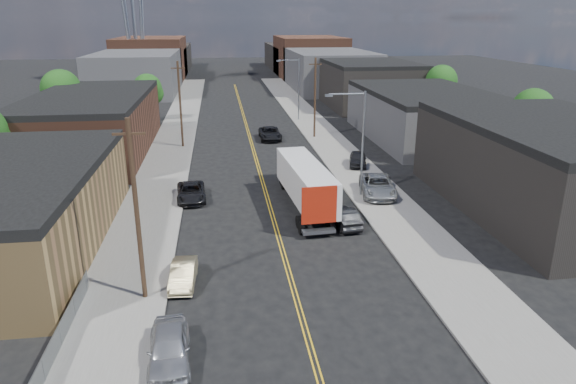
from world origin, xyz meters
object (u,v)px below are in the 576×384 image
object	(u,v)px
semi_truck	(303,179)
car_ahead_truck	(270,133)
car_left_b	(183,274)
car_left_c	(191,192)
car_right_oncoming	(344,217)
car_left_a	(169,348)
car_right_lot_c	(358,159)
car_right_lot_a	(378,186)

from	to	relation	value
semi_truck	car_ahead_truck	world-z (taller)	semi_truck
car_left_b	car_ahead_truck	distance (m)	37.41
car_left_b	car_left_c	bearing A→B (deg)	93.54
car_right_oncoming	car_left_a	bearing A→B (deg)	46.20
semi_truck	car_left_c	bearing A→B (deg)	162.86
car_left_a	car_left_b	bearing A→B (deg)	85.09
car_left_a	car_right_oncoming	world-z (taller)	car_left_a
car_ahead_truck	car_left_a	bearing A→B (deg)	-101.59
car_right_oncoming	car_right_lot_c	distance (m)	16.10
car_left_c	car_ahead_truck	world-z (taller)	car_ahead_truck
car_left_a	car_ahead_truck	xyz separation A→B (m)	(8.87, 43.57, -0.00)
car_right_lot_a	car_right_lot_c	bearing A→B (deg)	95.12
car_ahead_truck	semi_truck	bearing A→B (deg)	-89.40
semi_truck	car_ahead_truck	xyz separation A→B (m)	(-0.28, 23.89, -1.39)
car_right_oncoming	car_right_lot_a	world-z (taller)	car_right_lot_a
semi_truck	car_left_b	distance (m)	15.45
car_left_a	car_right_lot_c	xyz separation A→B (m)	(16.57, 29.79, 0.10)
car_left_a	car_left_b	distance (m)	7.18
car_left_b	car_right_oncoming	world-z (taller)	car_right_oncoming
car_right_lot_a	car_ahead_truck	size ratio (longest dim) A/B	1.07
car_right_lot_c	car_ahead_truck	xyz separation A→B (m)	(-7.70, 13.78, -0.11)
semi_truck	car_left_a	xyz separation A→B (m)	(-9.15, -19.68, -1.38)
car_right_oncoming	car_ahead_truck	xyz separation A→B (m)	(-2.53, 29.03, 0.07)
car_left_c	car_ahead_truck	distance (m)	23.52
car_right_oncoming	car_right_lot_a	xyz separation A→B (m)	(4.44, 6.08, 0.27)
semi_truck	car_left_a	bearing A→B (deg)	-119.09
car_left_c	car_right_lot_c	distance (m)	18.40
car_left_a	car_right_lot_c	bearing A→B (deg)	57.58
car_right_lot_a	car_left_a	bearing A→B (deg)	-117.90
semi_truck	car_left_c	distance (m)	9.51
car_left_b	car_right_lot_a	world-z (taller)	car_right_lot_a
semi_truck	car_ahead_truck	size ratio (longest dim) A/B	2.64
semi_truck	car_ahead_truck	bearing A→B (deg)	86.54
car_right_lot_a	semi_truck	bearing A→B (deg)	-162.38
car_right_lot_c	car_ahead_truck	bearing A→B (deg)	133.48
car_left_c	car_left_a	bearing A→B (deg)	-93.54
car_right_lot_a	car_left_b	bearing A→B (deg)	-129.70
car_left_b	car_right_oncoming	xyz separation A→B (m)	(11.20, 7.36, 0.07)
car_right_oncoming	semi_truck	bearing A→B (deg)	-72.10
car_left_a	car_right_lot_a	xyz separation A→B (m)	(15.84, 20.62, 0.20)
car_left_a	car_right_oncoming	distance (m)	18.48
car_left_b	car_ahead_truck	size ratio (longest dim) A/B	0.70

